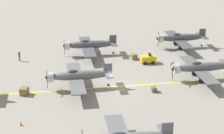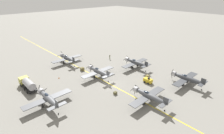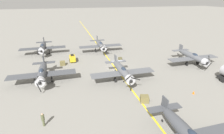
{
  "view_description": "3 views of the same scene",
  "coord_description": "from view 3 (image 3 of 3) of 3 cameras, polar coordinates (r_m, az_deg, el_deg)",
  "views": [
    {
      "loc": [
        -50.79,
        9.27,
        23.48
      ],
      "look_at": [
        2.18,
        0.3,
        2.37
      ],
      "focal_mm": 60.0,
      "sensor_mm": 36.0,
      "label": 1
    },
    {
      "loc": [
        -30.67,
        -33.75,
        25.66
      ],
      "look_at": [
        5.35,
        4.68,
        2.41
      ],
      "focal_mm": 28.0,
      "sensor_mm": 36.0,
      "label": 2
    },
    {
      "loc": [
        10.32,
        34.14,
        15.16
      ],
      "look_at": [
        2.27,
        5.0,
        2.67
      ],
      "focal_mm": 28.0,
      "sensor_mm": 36.0,
      "label": 3
    }
  ],
  "objects": [
    {
      "name": "airplane_mid_left",
      "position": [
        44.51,
        24.76,
        3.16
      ],
      "size": [
        12.0,
        9.98,
        3.75
      ],
      "rotation": [
        0.0,
        0.0,
        -0.3
      ],
      "color": "#585B60",
      "rests_on": "ground"
    },
    {
      "name": "supply_crate_mid_lane",
      "position": [
        42.14,
        -15.84,
        1.2
      ],
      "size": [
        1.2,
        1.0,
        0.99
      ],
      "primitive_type": "cube",
      "rotation": [
        0.0,
        0.0,
        0.01
      ],
      "color": "brown",
      "rests_on": "ground"
    },
    {
      "name": "ground_plane",
      "position": [
        38.75,
        1.27,
        -0.58
      ],
      "size": [
        400.0,
        400.0,
        0.0
      ],
      "primitive_type": "plane",
      "color": "gray"
    },
    {
      "name": "airplane_near_right",
      "position": [
        51.86,
        -21.65,
        6.17
      ],
      "size": [
        12.0,
        9.98,
        3.65
      ],
      "rotation": [
        0.0,
        0.0,
        0.1
      ],
      "color": "#3F4247",
      "rests_on": "ground"
    },
    {
      "name": "tow_tractor",
      "position": [
        43.88,
        -12.79,
        2.76
      ],
      "size": [
        1.57,
        2.6,
        1.79
      ],
      "color": "gold",
      "rests_on": "ground"
    },
    {
      "name": "supply_crate_by_tanker",
      "position": [
        27.43,
        10.55,
        -10.21
      ],
      "size": [
        1.51,
        1.37,
        1.06
      ],
      "primitive_type": "cube",
      "rotation": [
        0.0,
        0.0,
        -0.28
      ],
      "color": "brown",
      "rests_on": "ground"
    },
    {
      "name": "taxiway_stripe",
      "position": [
        38.75,
        1.27,
        -0.58
      ],
      "size": [
        0.3,
        160.0,
        0.01
      ],
      "primitive_type": "cube",
      "color": "yellow",
      "rests_on": "ground"
    },
    {
      "name": "traffic_cone",
      "position": [
        32.08,
        25.11,
        -7.53
      ],
      "size": [
        0.36,
        0.36,
        0.55
      ],
      "primitive_type": "cone",
      "color": "orange",
      "rests_on": "ground"
    },
    {
      "name": "airplane_near_center",
      "position": [
        50.43,
        -3.85,
        7.29
      ],
      "size": [
        12.0,
        9.98,
        3.65
      ],
      "rotation": [
        0.0,
        0.0,
        0.1
      ],
      "color": "#4E5056",
      "rests_on": "ground"
    },
    {
      "name": "airplane_mid_right",
      "position": [
        34.6,
        -21.82,
        -1.58
      ],
      "size": [
        12.0,
        9.98,
        3.65
      ],
      "rotation": [
        0.0,
        0.0,
        0.23
      ],
      "color": "#45474C",
      "rests_on": "ground"
    },
    {
      "name": "airplane_mid_center",
      "position": [
        32.82,
        3.37,
        -1.21
      ],
      "size": [
        12.0,
        9.98,
        3.65
      ],
      "rotation": [
        0.0,
        0.0,
        -0.1
      ],
      "color": "#585A5F",
      "rests_on": "ground"
    },
    {
      "name": "ground_crew_walking",
      "position": [
        23.97,
        -21.6,
        -15.54
      ],
      "size": [
        0.41,
        0.41,
        1.87
      ],
      "color": "#515638",
      "rests_on": "ground"
    },
    {
      "name": "supply_crate_outboard",
      "position": [
        43.93,
        2.68,
        2.74
      ],
      "size": [
        0.87,
        0.73,
        0.72
      ],
      "primitive_type": "cube",
      "rotation": [
        0.0,
        0.0,
        0.02
      ],
      "color": "brown",
      "rests_on": "ground"
    }
  ]
}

